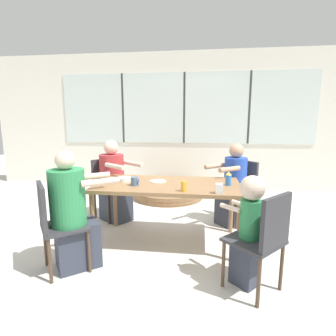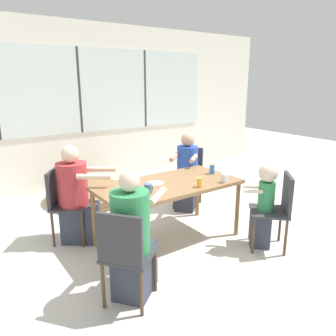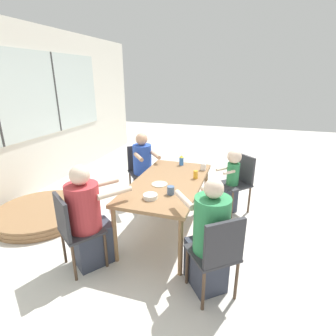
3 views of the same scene
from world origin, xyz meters
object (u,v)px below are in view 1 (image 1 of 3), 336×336
sippy_cup (228,178)px  folded_table_stack (168,193)px  chair_for_woman_green_shirt (107,183)px  person_woman_green_shirt (114,185)px  person_man_blue_shirt (233,188)px  person_man_teal_shirt (73,217)px  milk_carton_small (219,189)px  bowl_white_shallow (124,179)px  chair_for_toddler (264,235)px  coffee_mug (135,181)px  chair_for_man_blue_shirt (241,186)px  chair_for_man_teal_shirt (54,220)px  person_toddler (248,230)px  juice_glass (184,186)px

sippy_cup → folded_table_stack: sippy_cup is taller
chair_for_woman_green_shirt → person_woman_green_shirt: (0.14, -0.10, -0.01)m
person_man_blue_shirt → folded_table_stack: bearing=1.8°
person_man_teal_shirt → milk_carton_small: person_man_teal_shirt is taller
person_man_teal_shirt → bowl_white_shallow: size_ratio=7.46×
person_man_blue_shirt → sippy_cup: person_man_blue_shirt is taller
chair_for_toddler → coffee_mug: chair_for_toddler is taller
chair_for_woman_green_shirt → folded_table_stack: bearing=-178.0°
milk_carton_small → person_woman_green_shirt: bearing=145.6°
chair_for_man_blue_shirt → folded_table_stack: (-1.18, 1.08, -0.44)m
person_man_teal_shirt → folded_table_stack: bearing=128.4°
chair_for_woman_green_shirt → milk_carton_small: chair_for_woman_green_shirt is taller
chair_for_toddler → chair_for_man_blue_shirt: bearing=41.8°
chair_for_toddler → folded_table_stack: (-1.12, 2.71, -0.44)m
chair_for_toddler → folded_table_stack: bearing=66.2°
chair_for_woman_green_shirt → chair_for_toddler: 2.45m
chair_for_woman_green_shirt → milk_carton_small: (1.55, -1.07, 0.24)m
chair_for_man_teal_shirt → folded_table_stack: size_ratio=0.66×
chair_for_man_teal_shirt → person_toddler: (1.75, 0.01, -0.01)m
chair_for_man_blue_shirt → person_woman_green_shirt: (-1.81, -0.17, -0.01)m
person_man_blue_shirt → milk_carton_small: person_man_blue_shirt is taller
person_man_blue_shirt → person_toddler: person_man_blue_shirt is taller
chair_for_man_blue_shirt → chair_for_woman_green_shirt: bearing=52.3°
chair_for_man_teal_shirt → person_man_teal_shirt: (0.13, 0.10, -0.00)m
chair_for_man_teal_shirt → coffee_mug: bearing=97.0°
person_man_teal_shirt → folded_table_stack: (0.60, 2.52, -0.44)m
chair_for_toddler → bowl_white_shallow: size_ratio=5.60×
coffee_mug → milk_carton_small: bearing=-13.1°
chair_for_man_blue_shirt → milk_carton_small: chair_for_man_blue_shirt is taller
chair_for_woman_green_shirt → sippy_cup: size_ratio=5.63×
chair_for_toddler → sippy_cup: 0.92m
chair_for_toddler → folded_table_stack: 2.97m
coffee_mug → sippy_cup: (1.03, 0.15, 0.03)m
sippy_cup → juice_glass: size_ratio=1.47×
person_man_teal_shirt → person_toddler: person_man_teal_shirt is taller
coffee_mug → juice_glass: size_ratio=0.91×
person_man_blue_shirt → bowl_white_shallow: size_ratio=7.24×
chair_for_man_blue_shirt → bowl_white_shallow: bearing=77.2°
juice_glass → person_woman_green_shirt: bearing=138.8°
chair_for_woman_green_shirt → sippy_cup: 1.84m
chair_for_woman_green_shirt → coffee_mug: (0.65, -0.86, 0.24)m
chair_for_man_teal_shirt → bowl_white_shallow: chair_for_man_teal_shirt is taller
chair_for_woman_green_shirt → juice_glass: bearing=85.1°
person_toddler → person_man_teal_shirt: bearing=130.5°
coffee_mug → folded_table_stack: coffee_mug is taller
chair_for_man_teal_shirt → juice_glass: (1.17, 0.45, 0.25)m
chair_for_woman_green_shirt → chair_for_man_blue_shirt: same height
person_man_blue_shirt → person_toddler: 1.43m
bowl_white_shallow → folded_table_stack: 1.96m
person_man_teal_shirt → chair_for_woman_green_shirt: bearing=148.6°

